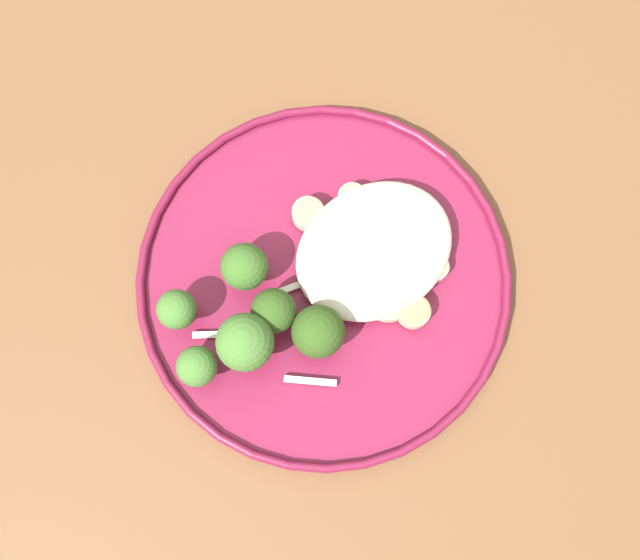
# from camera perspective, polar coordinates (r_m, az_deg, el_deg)

# --- Properties ---
(ground) EXTENTS (6.00, 6.00, 0.00)m
(ground) POSITION_cam_1_polar(r_m,az_deg,el_deg) (1.34, -1.06, -5.56)
(ground) COLOR #665B51
(wooden_dining_table) EXTENTS (1.40, 1.00, 0.74)m
(wooden_dining_table) POSITION_cam_1_polar(r_m,az_deg,el_deg) (0.69, -2.04, 1.51)
(wooden_dining_table) COLOR brown
(wooden_dining_table) RESTS_ON ground
(dinner_plate) EXTENTS (0.29, 0.29, 0.02)m
(dinner_plate) POSITION_cam_1_polar(r_m,az_deg,el_deg) (0.59, -0.00, -0.25)
(dinner_plate) COLOR maroon
(dinner_plate) RESTS_ON wooden_dining_table
(noodle_bed) EXTENTS (0.13, 0.10, 0.03)m
(noodle_bed) POSITION_cam_1_polar(r_m,az_deg,el_deg) (0.58, 4.04, 2.22)
(noodle_bed) COLOR beige
(noodle_bed) RESTS_ON dinner_plate
(seared_scallop_half_hidden) EXTENTS (0.02, 0.02, 0.01)m
(seared_scallop_half_hidden) POSITION_cam_1_polar(r_m,az_deg,el_deg) (0.59, 8.46, 0.95)
(seared_scallop_half_hidden) COLOR beige
(seared_scallop_half_hidden) RESTS_ON dinner_plate
(seared_scallop_left_edge) EXTENTS (0.02, 0.02, 0.01)m
(seared_scallop_left_edge) POSITION_cam_1_polar(r_m,az_deg,el_deg) (0.58, 6.97, -2.36)
(seared_scallop_left_edge) COLOR #E5C689
(seared_scallop_left_edge) RESTS_ON dinner_plate
(seared_scallop_right_edge) EXTENTS (0.03, 0.03, 0.02)m
(seared_scallop_right_edge) POSITION_cam_1_polar(r_m,az_deg,el_deg) (0.59, 4.30, 1.54)
(seared_scallop_right_edge) COLOR beige
(seared_scallop_right_edge) RESTS_ON dinner_plate
(seared_scallop_tilted_round) EXTENTS (0.03, 0.03, 0.01)m
(seared_scallop_tilted_round) POSITION_cam_1_polar(r_m,az_deg,el_deg) (0.60, -0.85, 4.91)
(seared_scallop_tilted_round) COLOR beige
(seared_scallop_tilted_round) RESTS_ON dinner_plate
(seared_scallop_center_golden) EXTENTS (0.04, 0.04, 0.01)m
(seared_scallop_center_golden) POSITION_cam_1_polar(r_m,az_deg,el_deg) (0.58, 5.15, -1.35)
(seared_scallop_center_golden) COLOR beige
(seared_scallop_center_golden) RESTS_ON dinner_plate
(seared_scallop_rear_pale) EXTENTS (0.03, 0.03, 0.02)m
(seared_scallop_rear_pale) POSITION_cam_1_polar(r_m,az_deg,el_deg) (0.59, 1.80, 1.57)
(seared_scallop_rear_pale) COLOR beige
(seared_scallop_rear_pale) RESTS_ON dinner_plate
(seared_scallop_on_noodles) EXTENTS (0.02, 0.02, 0.01)m
(seared_scallop_on_noodles) POSITION_cam_1_polar(r_m,az_deg,el_deg) (0.60, 2.41, 6.09)
(seared_scallop_on_noodles) COLOR beige
(seared_scallop_on_noodles) RESTS_ON dinner_plate
(broccoli_floret_small_sprig) EXTENTS (0.04, 0.04, 0.05)m
(broccoli_floret_small_sprig) POSITION_cam_1_polar(r_m,az_deg,el_deg) (0.57, -5.63, 0.95)
(broccoli_floret_small_sprig) COLOR #89A356
(broccoli_floret_small_sprig) RESTS_ON dinner_plate
(broccoli_floret_center_pile) EXTENTS (0.04, 0.04, 0.06)m
(broccoli_floret_center_pile) POSITION_cam_1_polar(r_m,az_deg,el_deg) (0.55, -5.59, -4.64)
(broccoli_floret_center_pile) COLOR #89A356
(broccoli_floret_center_pile) RESTS_ON dinner_plate
(broccoli_floret_tall_stalk) EXTENTS (0.03, 0.03, 0.05)m
(broccoli_floret_tall_stalk) POSITION_cam_1_polar(r_m,az_deg,el_deg) (0.56, -3.46, -2.34)
(broccoli_floret_tall_stalk) COLOR #89A356
(broccoli_floret_tall_stalk) RESTS_ON dinner_plate
(broccoli_floret_front_edge) EXTENTS (0.03, 0.03, 0.04)m
(broccoli_floret_front_edge) POSITION_cam_1_polar(r_m,az_deg,el_deg) (0.56, -9.12, -6.36)
(broccoli_floret_front_edge) COLOR #89A356
(broccoli_floret_front_edge) RESTS_ON dinner_plate
(broccoli_floret_left_leaning) EXTENTS (0.04, 0.04, 0.05)m
(broccoli_floret_left_leaning) POSITION_cam_1_polar(r_m,az_deg,el_deg) (0.56, -0.13, -3.87)
(broccoli_floret_left_leaning) COLOR #7A994C
(broccoli_floret_left_leaning) RESTS_ON dinner_plate
(broccoli_floret_rear_charred) EXTENTS (0.03, 0.03, 0.04)m
(broccoli_floret_rear_charred) POSITION_cam_1_polar(r_m,az_deg,el_deg) (0.57, -10.55, -2.22)
(broccoli_floret_rear_charred) COLOR #7A994C
(broccoli_floret_rear_charred) RESTS_ON dinner_plate
(onion_sliver_short_strip) EXTENTS (0.05, 0.02, 0.00)m
(onion_sliver_short_strip) POSITION_cam_1_polar(r_m,az_deg,el_deg) (0.59, -1.92, -0.49)
(onion_sliver_short_strip) COLOR silver
(onion_sliver_short_strip) RESTS_ON dinner_plate
(onion_sliver_curled_piece) EXTENTS (0.03, 0.02, 0.00)m
(onion_sliver_curled_piece) POSITION_cam_1_polar(r_m,az_deg,el_deg) (0.59, -7.67, -4.04)
(onion_sliver_curled_piece) COLOR silver
(onion_sliver_curled_piece) RESTS_ON dinner_plate
(onion_sliver_long_sliver) EXTENTS (0.03, 0.03, 0.00)m
(onion_sliver_long_sliver) POSITION_cam_1_polar(r_m,az_deg,el_deg) (0.58, -0.73, -7.51)
(onion_sliver_long_sliver) COLOR silver
(onion_sliver_long_sliver) RESTS_ON dinner_plate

